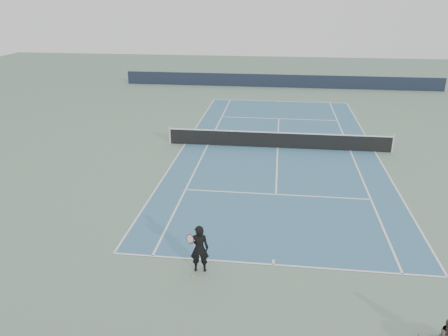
# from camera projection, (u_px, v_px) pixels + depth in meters

# --- Properties ---
(ground) EXTENTS (80.00, 80.00, 0.00)m
(ground) POSITION_uv_depth(u_px,v_px,m) (278.00, 148.00, 25.36)
(ground) COLOR slate
(court_surface) EXTENTS (10.97, 23.77, 0.01)m
(court_surface) POSITION_uv_depth(u_px,v_px,m) (278.00, 148.00, 25.36)
(court_surface) COLOR #3A6A8A
(court_surface) RESTS_ON ground
(tennis_net) EXTENTS (12.90, 0.10, 1.07)m
(tennis_net) POSITION_uv_depth(u_px,v_px,m) (278.00, 140.00, 25.18)
(tennis_net) COLOR silver
(tennis_net) RESTS_ON ground
(windscreen_far) EXTENTS (30.00, 0.25, 1.20)m
(windscreen_far) POSITION_uv_depth(u_px,v_px,m) (280.00, 81.00, 41.62)
(windscreen_far) COLOR black
(windscreen_far) RESTS_ON ground
(tennis_player) EXTENTS (0.79, 0.52, 1.64)m
(tennis_player) POSITION_uv_depth(u_px,v_px,m) (199.00, 248.00, 13.84)
(tennis_player) COLOR black
(tennis_player) RESTS_ON ground
(tennis_ball) EXTENTS (0.06, 0.06, 0.06)m
(tennis_ball) POSITION_uv_depth(u_px,v_px,m) (193.00, 277.00, 13.78)
(tennis_ball) COLOR yellow
(tennis_ball) RESTS_ON ground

